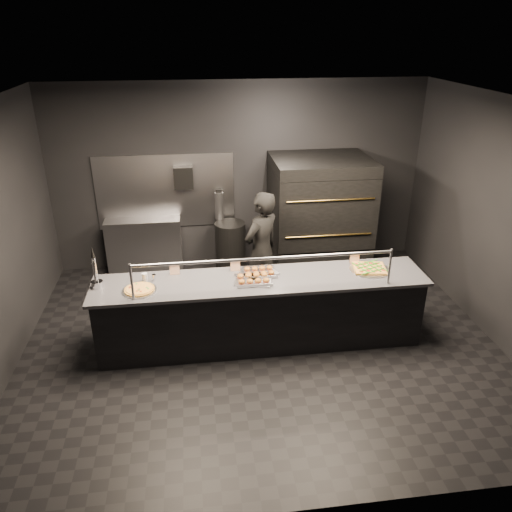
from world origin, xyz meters
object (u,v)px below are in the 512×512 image
Objects in this scene: slider_tray_a at (253,279)px; slider_tray_b at (259,272)px; round_pizza at (139,290)px; trash_bin at (230,247)px; beer_tap at (96,276)px; pizza_oven at (319,217)px; fire_extinguisher at (219,205)px; worker at (261,250)px; towel_dispenser at (183,177)px; prep_shelf at (145,245)px; square_pizza at (369,269)px; service_counter at (261,311)px.

slider_tray_b is at bearing 62.27° from slider_tray_a.
round_pizza reaches higher than trash_bin.
slider_tray_a is (1.85, -0.09, -0.12)m from beer_tap.
pizza_oven reaches higher than slider_tray_a.
worker reaches higher than fire_extinguisher.
towel_dispenser reaches higher than fire_extinguisher.
prep_shelf is at bearing 81.22° from beer_tap.
worker is (1.59, 1.08, -0.08)m from round_pizza.
fire_extinguisher is 1.01× the size of slider_tray_a.
fire_extinguisher is 0.71m from trash_bin.
pizza_oven is 1.84m from square_pizza.
towel_dispenser is (-0.90, 2.39, 1.09)m from service_counter.
worker is at bearing 34.03° from round_pizza.
fire_extinguisher is 2.74m from round_pizza.
beer_tap is at bearing -177.17° from slider_tray_b.
beer_tap reaches higher than fire_extinguisher.
trash_bin is 0.48× the size of worker.
beer_tap is at bearing -124.29° from fire_extinguisher.
round_pizza is (0.50, -0.16, -0.13)m from beer_tap.
round_pizza is at bearing -118.95° from trash_bin.
worker is (0.14, 0.97, 0.39)m from service_counter.
slider_tray_b is at bearing 2.83° from beer_tap.
slider_tray_a is at bearing -117.73° from slider_tray_b.
towel_dispenser is 2.61m from beer_tap.
towel_dispenser is 0.42× the size of trash_bin.
worker is (-1.26, 0.91, -0.08)m from square_pizza.
fire_extinguisher is (-0.35, 2.40, 0.60)m from service_counter.
prep_shelf is 2.38× the size of fire_extinguisher.
trash_bin is (-0.20, 2.16, -0.05)m from service_counter.
beer_tap is (-3.15, -1.85, 0.10)m from pizza_oven.
slider_tray_b is at bearing 176.67° from square_pizza.
service_counter is 2.04m from beer_tap.
round_pizza is at bearing -17.35° from beer_tap.
pizza_oven is at bearing 96.23° from square_pizza.
trash_bin is at bearing -58.30° from fire_extinguisher.
round_pizza is (-1.45, -0.10, 0.47)m from service_counter.
service_counter reaches higher than prep_shelf.
fire_extinguisher is at bearing 121.70° from trash_bin.
towel_dispenser reaches higher than service_counter.
slider_tray_b is (1.45, 0.25, 0.01)m from round_pizza.
fire_extinguisher is at bearing 55.71° from beer_tap.
round_pizza is at bearing -142.93° from pizza_oven.
slider_tray_b is (0.10, 0.19, -0.00)m from slider_tray_a.
prep_shelf is 1.31m from towel_dispenser.
beer_tap reaches higher than round_pizza.
towel_dispenser is at bearing -93.29° from worker.
round_pizza is 0.24× the size of worker.
slider_tray_a is at bearing -71.78° from towel_dispenser.
round_pizza is (-0.55, -2.49, -0.61)m from towel_dispenser.
service_counter is at bearing 4.02° from round_pizza.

